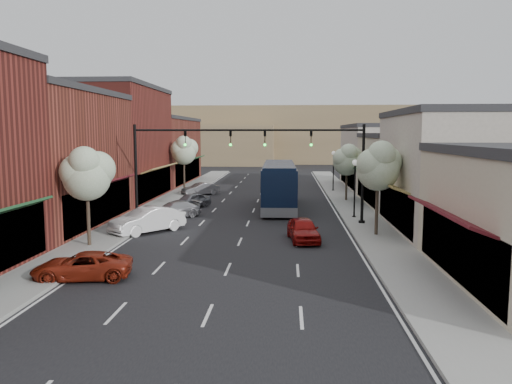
% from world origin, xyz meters
% --- Properties ---
extents(ground, '(160.00, 160.00, 0.00)m').
position_xyz_m(ground, '(0.00, 0.00, 0.00)').
color(ground, black).
rests_on(ground, ground).
extents(sidewalk_left, '(2.80, 73.00, 0.15)m').
position_xyz_m(sidewalk_left, '(-8.40, 18.50, 0.07)').
color(sidewalk_left, gray).
rests_on(sidewalk_left, ground).
extents(sidewalk_right, '(2.80, 73.00, 0.15)m').
position_xyz_m(sidewalk_right, '(8.40, 18.50, 0.07)').
color(sidewalk_right, gray).
rests_on(sidewalk_right, ground).
extents(curb_left, '(0.25, 73.00, 0.17)m').
position_xyz_m(curb_left, '(-7.00, 18.50, 0.07)').
color(curb_left, gray).
rests_on(curb_left, ground).
extents(curb_right, '(0.25, 73.00, 0.17)m').
position_xyz_m(curb_right, '(7.00, 18.50, 0.07)').
color(curb_right, gray).
rests_on(curb_right, ground).
extents(bldg_left_midnear, '(10.14, 14.10, 9.40)m').
position_xyz_m(bldg_left_midnear, '(-14.23, 6.00, 4.66)').
color(bldg_left_midnear, brown).
rests_on(bldg_left_midnear, ground).
extents(bldg_left_midfar, '(10.14, 14.10, 10.90)m').
position_xyz_m(bldg_left_midfar, '(-14.24, 20.00, 5.40)').
color(bldg_left_midfar, maroon).
rests_on(bldg_left_midfar, ground).
extents(bldg_left_far, '(10.14, 18.10, 8.40)m').
position_xyz_m(bldg_left_far, '(-14.22, 36.00, 4.16)').
color(bldg_left_far, brown).
rests_on(bldg_left_far, ground).
extents(bldg_right_midnear, '(9.14, 12.10, 7.90)m').
position_xyz_m(bldg_right_midnear, '(13.72, 6.00, 3.91)').
color(bldg_right_midnear, '#C0B4A5').
rests_on(bldg_right_midnear, ground).
extents(bldg_right_midfar, '(9.14, 12.10, 6.40)m').
position_xyz_m(bldg_right_midfar, '(13.70, 18.00, 3.17)').
color(bldg_right_midfar, beige).
rests_on(bldg_right_midfar, ground).
extents(bldg_right_far, '(9.14, 16.10, 7.40)m').
position_xyz_m(bldg_right_far, '(13.71, 32.00, 3.66)').
color(bldg_right_far, '#C0B4A5').
rests_on(bldg_right_far, ground).
extents(hill_far, '(120.00, 30.00, 12.00)m').
position_xyz_m(hill_far, '(0.00, 90.00, 6.00)').
color(hill_far, '#7A6647').
rests_on(hill_far, ground).
extents(hill_near, '(50.00, 20.00, 8.00)m').
position_xyz_m(hill_near, '(-25.00, 78.00, 4.00)').
color(hill_near, '#7A6647').
rests_on(hill_near, ground).
extents(signal_mast_right, '(8.22, 0.46, 7.00)m').
position_xyz_m(signal_mast_right, '(5.62, 8.00, 4.62)').
color(signal_mast_right, black).
rests_on(signal_mast_right, ground).
extents(signal_mast_left, '(8.22, 0.46, 7.00)m').
position_xyz_m(signal_mast_left, '(-5.62, 8.00, 4.62)').
color(signal_mast_left, black).
rests_on(signal_mast_left, ground).
extents(tree_right_near, '(2.85, 2.65, 5.95)m').
position_xyz_m(tree_right_near, '(8.35, 3.94, 4.45)').
color(tree_right_near, '#47382B').
rests_on(tree_right_near, ground).
extents(tree_right_far, '(2.85, 2.65, 5.43)m').
position_xyz_m(tree_right_far, '(8.35, 19.94, 3.99)').
color(tree_right_far, '#47382B').
rests_on(tree_right_far, ground).
extents(tree_left_near, '(2.85, 2.65, 5.69)m').
position_xyz_m(tree_left_near, '(-8.25, -0.06, 4.22)').
color(tree_left_near, '#47382B').
rests_on(tree_left_near, ground).
extents(tree_left_far, '(2.85, 2.65, 6.13)m').
position_xyz_m(tree_left_far, '(-8.25, 25.94, 4.60)').
color(tree_left_far, '#47382B').
rests_on(tree_left_far, ground).
extents(lamp_post_near, '(0.44, 0.44, 4.44)m').
position_xyz_m(lamp_post_near, '(7.80, 10.50, 3.01)').
color(lamp_post_near, black).
rests_on(lamp_post_near, ground).
extents(lamp_post_far, '(0.44, 0.44, 4.44)m').
position_xyz_m(lamp_post_far, '(7.80, 28.00, 3.01)').
color(lamp_post_far, black).
rests_on(lamp_post_far, ground).
extents(coach_bus, '(2.98, 12.58, 3.83)m').
position_xyz_m(coach_bus, '(2.07, 15.61, 1.99)').
color(coach_bus, black).
rests_on(coach_bus, ground).
extents(red_hatchback, '(2.13, 4.23, 1.38)m').
position_xyz_m(red_hatchback, '(3.74, 2.48, 0.69)').
color(red_hatchback, maroon).
rests_on(red_hatchback, ground).
extents(parked_car_a, '(4.53, 2.63, 1.19)m').
position_xyz_m(parked_car_a, '(-6.20, -5.98, 0.59)').
color(parked_car_a, maroon).
rests_on(parked_car_a, ground).
extents(parked_car_b, '(4.50, 4.94, 1.64)m').
position_xyz_m(parked_car_b, '(-6.20, 4.37, 0.82)').
color(parked_car_b, white).
rests_on(parked_car_b, ground).
extents(parked_car_c, '(4.40, 3.90, 1.22)m').
position_xyz_m(parked_car_c, '(-5.82, 10.08, 0.61)').
color(parked_car_c, '#9D9CA1').
rests_on(parked_car_c, ground).
extents(parked_car_d, '(3.55, 3.93, 1.29)m').
position_xyz_m(parked_car_d, '(-5.50, 15.09, 0.65)').
color(parked_car_d, '#5C5E64').
rests_on(parked_car_d, ground).
extents(parked_car_e, '(3.90, 3.47, 1.28)m').
position_xyz_m(parked_car_e, '(-6.20, 23.98, 0.64)').
color(parked_car_e, gray).
rests_on(parked_car_e, ground).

